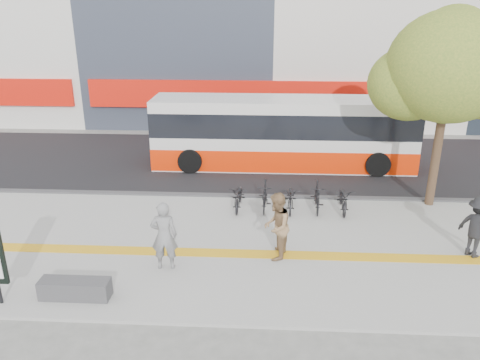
# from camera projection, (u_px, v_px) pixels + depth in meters

# --- Properties ---
(ground) EXTENTS (120.00, 120.00, 0.00)m
(ground) POSITION_uv_depth(u_px,v_px,m) (196.00, 275.00, 11.84)
(ground) COLOR #62625D
(ground) RESTS_ON ground
(sidewalk) EXTENTS (40.00, 7.00, 0.08)m
(sidewalk) POSITION_uv_depth(u_px,v_px,m) (204.00, 245.00, 13.22)
(sidewalk) COLOR gray
(sidewalk) RESTS_ON ground
(tactile_strip) EXTENTS (40.00, 0.45, 0.01)m
(tactile_strip) POSITION_uv_depth(u_px,v_px,m) (201.00, 252.00, 12.74)
(tactile_strip) COLOR gold
(tactile_strip) RESTS_ON sidewalk
(street) EXTENTS (40.00, 8.00, 0.06)m
(street) POSITION_uv_depth(u_px,v_px,m) (226.00, 161.00, 20.23)
(street) COLOR black
(street) RESTS_ON ground
(curb) EXTENTS (40.00, 0.25, 0.14)m
(curb) POSITION_uv_depth(u_px,v_px,m) (216.00, 196.00, 16.48)
(curb) COLOR #37373A
(curb) RESTS_ON ground
(bench) EXTENTS (1.60, 0.45, 0.45)m
(bench) POSITION_uv_depth(u_px,v_px,m) (75.00, 289.00, 10.74)
(bench) COLOR #37373A
(bench) RESTS_ON sidewalk
(street_tree) EXTENTS (4.40, 3.80, 6.31)m
(street_tree) POSITION_uv_depth(u_px,v_px,m) (447.00, 69.00, 14.37)
(street_tree) COLOR #382419
(street_tree) RESTS_ON sidewalk
(bus) EXTENTS (10.49, 2.49, 2.79)m
(bus) POSITION_uv_depth(u_px,v_px,m) (283.00, 135.00, 19.17)
(bus) COLOR silver
(bus) RESTS_ON street
(bicycle_row) EXTENTS (4.00, 1.61, 0.93)m
(bicycle_row) POSITION_uv_depth(u_px,v_px,m) (291.00, 197.00, 15.26)
(bicycle_row) COLOR black
(bicycle_row) RESTS_ON sidewalk
(seated_woman) EXTENTS (0.69, 0.48, 1.81)m
(seated_woman) POSITION_uv_depth(u_px,v_px,m) (164.00, 236.00, 11.72)
(seated_woman) COLOR black
(seated_woman) RESTS_ON sidewalk
(pedestrian_tan) EXTENTS (0.84, 1.00, 1.81)m
(pedestrian_tan) POSITION_uv_depth(u_px,v_px,m) (276.00, 226.00, 12.20)
(pedestrian_tan) COLOR #8C6C49
(pedestrian_tan) RESTS_ON sidewalk
(pedestrian_dark) EXTENTS (1.12, 1.26, 1.69)m
(pedestrian_dark) POSITION_uv_depth(u_px,v_px,m) (478.00, 227.00, 12.30)
(pedestrian_dark) COLOR black
(pedestrian_dark) RESTS_ON sidewalk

